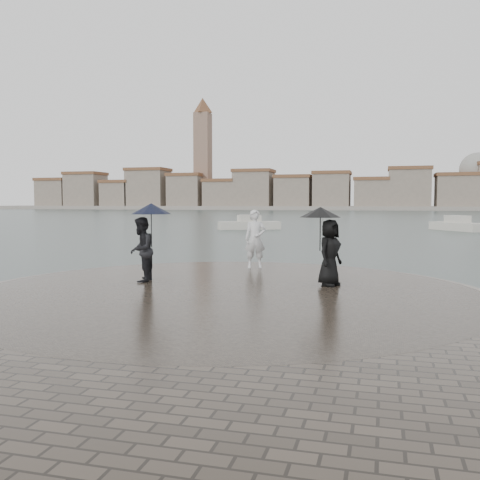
% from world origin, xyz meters
% --- Properties ---
extents(ground, '(400.00, 400.00, 0.00)m').
position_xyz_m(ground, '(0.00, 0.00, 0.00)').
color(ground, '#2B3835').
rests_on(ground, ground).
extents(kerb_ring, '(12.50, 12.50, 0.32)m').
position_xyz_m(kerb_ring, '(0.00, 3.50, 0.16)').
color(kerb_ring, gray).
rests_on(kerb_ring, ground).
extents(quay_tip, '(11.90, 11.90, 0.36)m').
position_xyz_m(quay_tip, '(0.00, 3.50, 0.18)').
color(quay_tip, '#2D261E').
rests_on(quay_tip, ground).
extents(statue, '(0.77, 0.63, 1.83)m').
position_xyz_m(statue, '(-0.30, 7.76, 1.28)').
color(statue, silver).
rests_on(statue, quay_tip).
extents(visitor_left, '(1.15, 1.08, 2.04)m').
position_xyz_m(visitor_left, '(-2.40, 4.15, 1.47)').
color(visitor_left, black).
rests_on(visitor_left, quay_tip).
extents(visitor_right, '(1.17, 1.09, 1.95)m').
position_xyz_m(visitor_right, '(2.24, 4.77, 1.47)').
color(visitor_right, black).
rests_on(visitor_right, quay_tip).
extents(far_skyline, '(260.00, 20.00, 37.00)m').
position_xyz_m(far_skyline, '(-6.29, 160.71, 5.61)').
color(far_skyline, gray).
rests_on(far_skyline, ground).
extents(boats, '(22.72, 7.10, 1.50)m').
position_xyz_m(boats, '(0.84, 39.16, 0.38)').
color(boats, beige).
rests_on(boats, ground).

